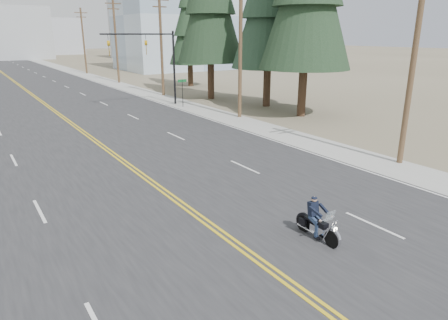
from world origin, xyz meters
TOP-DOWN VIEW (x-y plane):
  - road at (0.00, 70.00)m, footprint 20.00×200.00m
  - sidewalk_right at (11.50, 70.00)m, footprint 3.00×200.00m
  - traffic_mast_right at (8.98, 32.00)m, footprint 7.10×0.26m
  - street_sign at (10.80, 30.00)m, footprint 0.90×0.06m
  - utility_pole_a at (12.50, 8.00)m, footprint 2.20×0.30m
  - utility_pole_b at (12.50, 23.00)m, footprint 2.20×0.30m
  - utility_pole_c at (12.50, 38.00)m, footprint 2.20×0.30m
  - utility_pole_d at (12.50, 53.00)m, footprint 2.20×0.30m
  - utility_pole_e at (12.50, 70.00)m, footprint 2.20×0.30m
  - glass_building at (32.00, 70.00)m, footprint 24.00×16.00m
  - haze_bldg_b at (8.00, 125.00)m, footprint 18.00×14.00m
  - haze_bldg_c at (40.00, 110.00)m, footprint 16.00×12.00m
  - haze_bldg_e at (25.00, 150.00)m, footprint 14.00×14.00m
  - motorcyclist at (2.54, 4.43)m, footprint 0.86×1.91m
  - conifer_far at (19.32, 43.99)m, footprint 5.43×5.43m

SIDE VIEW (x-z plane):
  - road at x=0.00m, z-range 0.00..0.01m
  - sidewalk_right at x=11.50m, z-range 0.00..0.01m
  - motorcyclist at x=2.54m, z-range 0.00..1.48m
  - street_sign at x=10.80m, z-range 0.49..3.12m
  - traffic_mast_right at x=8.98m, z-range 1.44..8.44m
  - utility_pole_a at x=12.50m, z-range 0.23..11.23m
  - utility_pole_c at x=12.50m, z-range 0.23..11.23m
  - utility_pole_e at x=12.50m, z-range 0.23..11.23m
  - utility_pole_b at x=12.50m, z-range 0.23..11.73m
  - utility_pole_d at x=12.50m, z-range 0.23..11.73m
  - haze_bldg_e at x=25.00m, z-range 0.00..12.00m
  - haze_bldg_b at x=8.00m, z-range 0.00..14.00m
  - conifer_far at x=19.32m, z-range 1.07..15.62m
  - haze_bldg_c at x=40.00m, z-range 0.00..18.00m
  - glass_building at x=32.00m, z-range 0.00..20.00m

